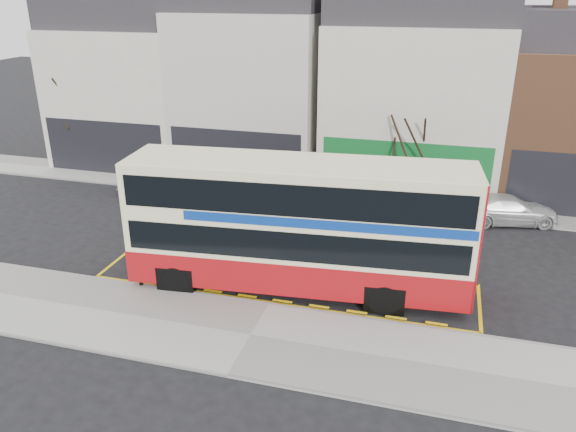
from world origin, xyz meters
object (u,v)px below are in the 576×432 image
(bus_stop_post, at_px, (138,235))
(street_tree_right, at_px, (410,126))
(car_silver, at_px, (153,184))
(car_grey, at_px, (324,192))
(car_white, at_px, (508,210))
(street_tree_left, at_px, (71,87))
(double_decker_bus, at_px, (299,224))

(bus_stop_post, bearing_deg, street_tree_right, 45.85)
(bus_stop_post, bearing_deg, car_silver, 108.61)
(car_silver, xyz_separation_m, street_tree_right, (12.91, 2.34, 3.36))
(car_silver, distance_m, car_grey, 9.08)
(car_grey, height_order, street_tree_right, street_tree_right)
(car_white, distance_m, street_tree_right, 6.00)
(car_white, xyz_separation_m, street_tree_right, (-4.83, 1.24, 3.34))
(car_grey, xyz_separation_m, street_tree_right, (3.88, 1.31, 3.28))
(car_grey, bearing_deg, bus_stop_post, 157.65)
(car_white, bearing_deg, car_grey, 77.16)
(car_white, xyz_separation_m, street_tree_left, (-24.43, 2.30, 4.16))
(car_silver, xyz_separation_m, street_tree_left, (-6.70, 3.40, 4.19))
(car_silver, distance_m, car_white, 17.77)
(street_tree_left, bearing_deg, street_tree_right, -3.10)
(car_white, relative_size, street_tree_left, 0.64)
(car_white, bearing_deg, street_tree_right, 62.35)
(bus_stop_post, bearing_deg, street_tree_left, 124.25)
(street_tree_right, bearing_deg, bus_stop_post, -126.55)
(bus_stop_post, xyz_separation_m, car_white, (13.28, 10.16, -1.48))
(car_silver, height_order, car_grey, car_grey)
(car_white, bearing_deg, street_tree_left, 71.34)
(car_silver, distance_m, street_tree_right, 13.54)
(car_grey, xyz_separation_m, car_white, (8.72, 0.07, -0.06))
(double_decker_bus, relative_size, car_silver, 3.33)
(car_grey, bearing_deg, car_white, -87.56)
(car_silver, distance_m, street_tree_left, 8.60)
(bus_stop_post, height_order, street_tree_left, street_tree_left)
(car_grey, bearing_deg, street_tree_right, -69.45)
(double_decker_bus, distance_m, street_tree_right, 10.31)
(car_white, height_order, street_tree_right, street_tree_right)
(car_white, relative_size, street_tree_right, 0.77)
(double_decker_bus, relative_size, bus_stop_post, 3.64)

